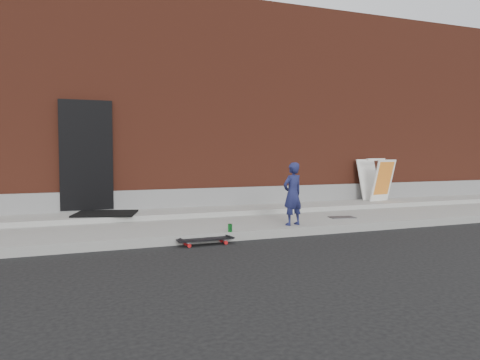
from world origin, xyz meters
name	(u,v)px	position (x,y,z in m)	size (l,w,h in m)	color
ground	(261,239)	(0.00, 0.00, 0.00)	(80.00, 80.00, 0.00)	black
sidewalk	(230,222)	(0.00, 1.50, 0.07)	(20.00, 3.00, 0.15)	gray
apron	(215,211)	(0.00, 2.40, 0.20)	(20.00, 1.20, 0.10)	gray
building	(167,118)	(0.00, 6.99, 2.50)	(20.00, 8.10, 5.00)	maroon
child	(293,194)	(0.76, 0.31, 0.72)	(0.41, 0.27, 1.13)	#1B1F4C
skateboard	(206,240)	(-1.01, -0.12, 0.08)	(0.89, 0.26, 0.10)	#B21214
pizza_sign	(376,179)	(4.31, 2.53, 0.78)	(0.77, 0.86, 1.06)	white
soda_can	(230,228)	(-0.53, 0.05, 0.22)	(0.07, 0.07, 0.13)	#1B8A31
doormat	(106,213)	(-2.30, 2.29, 0.27)	(1.14, 0.93, 0.03)	black
utility_plate	(342,217)	(2.14, 0.79, 0.16)	(0.49, 0.32, 0.01)	#525257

